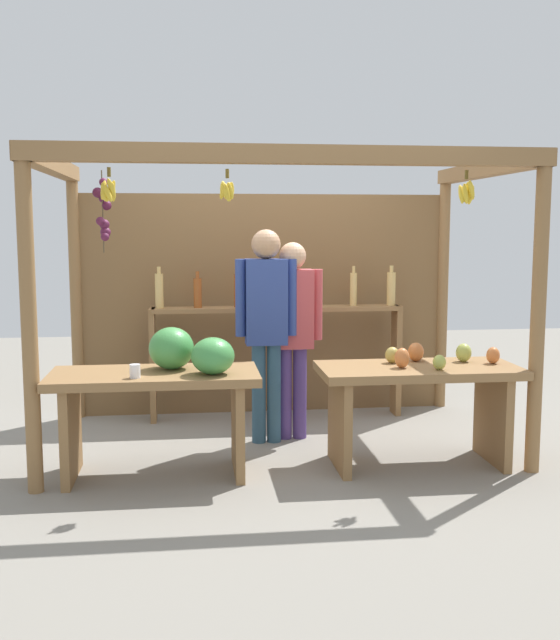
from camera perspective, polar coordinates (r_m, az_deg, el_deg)
The scene contains 7 objects.
ground_plane at distance 5.97m, azimuth -0.23°, elevation -9.29°, with size 12.00×12.00×0.00m, color gray.
market_stall at distance 6.19m, azimuth -0.78°, elevation 3.47°, with size 3.48×2.03×2.21m.
fruit_counter_left at distance 5.08m, azimuth -8.82°, elevation -4.93°, with size 1.41×0.64×1.01m.
fruit_counter_right at distance 5.35m, azimuth 10.70°, elevation -5.34°, with size 1.41×0.64×0.86m.
bottle_shelf_unit at distance 6.51m, azimuth -0.24°, elevation -0.50°, with size 2.23×0.22×1.36m.
vendor_man at distance 5.73m, azimuth -1.08°, elevation 0.36°, with size 0.48×0.23×1.68m.
vendor_woman at distance 5.85m, azimuth 0.97°, elevation -0.19°, with size 0.48×0.21×1.58m.
Camera 1 is at (-0.67, -5.69, 1.69)m, focal length 41.37 mm.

